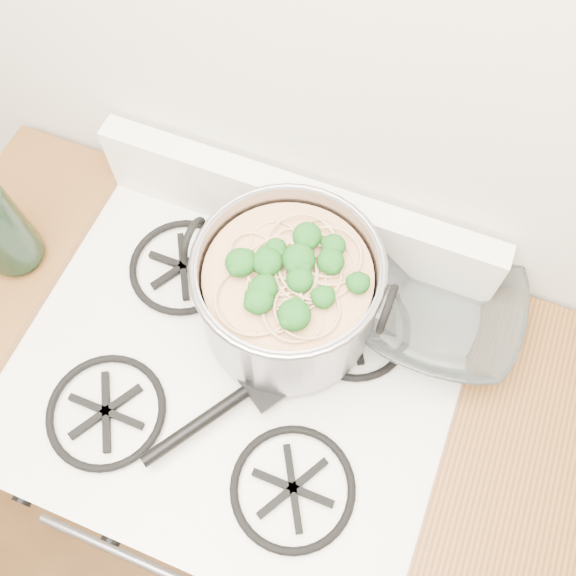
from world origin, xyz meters
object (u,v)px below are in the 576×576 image
at_px(gas_range, 248,434).
at_px(spatula, 273,373).
at_px(stock_pot, 288,293).
at_px(glass_bowl, 439,314).

distance_m(gas_range, spatula, 0.50).
bearing_deg(stock_pot, glass_bowl, 21.70).
xyz_separation_m(stock_pot, spatula, (0.02, -0.11, -0.09)).
relative_size(stock_pot, glass_bowl, 3.02).
distance_m(stock_pot, glass_bowl, 0.28).
relative_size(stock_pot, spatula, 1.09).
height_order(spatula, glass_bowl, glass_bowl).
bearing_deg(gas_range, spatula, 11.64).
height_order(stock_pot, glass_bowl, stock_pot).
height_order(gas_range, stock_pot, stock_pot).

